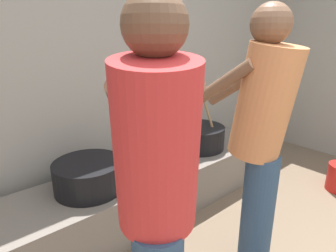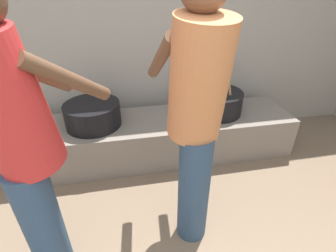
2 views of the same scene
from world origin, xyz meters
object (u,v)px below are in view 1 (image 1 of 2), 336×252
object	(u,v)px
cooking_pot_main	(198,137)
cook_in_orange_shirt	(261,131)
cook_in_red_shirt	(157,191)
cooking_pot_secondary	(89,176)

from	to	relation	value
cooking_pot_main	cook_in_orange_shirt	world-z (taller)	cook_in_orange_shirt
cook_in_red_shirt	cook_in_orange_shirt	size ratio (longest dim) A/B	0.98
cooking_pot_secondary	cook_in_orange_shirt	xyz separation A→B (m)	(0.66, -0.92, 0.43)
cooking_pot_secondary	cook_in_red_shirt	distance (m)	1.12
cooking_pot_secondary	cook_in_red_shirt	bearing A→B (deg)	-100.66
cooking_pot_secondary	cook_in_orange_shirt	world-z (taller)	cook_in_orange_shirt
cooking_pot_main	cooking_pot_secondary	bearing A→B (deg)	-178.04
cook_in_red_shirt	cook_in_orange_shirt	world-z (taller)	cook_in_orange_shirt
cooking_pot_main	cooking_pot_secondary	world-z (taller)	cooking_pot_main
cook_in_orange_shirt	cooking_pot_main	bearing A→B (deg)	62.09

